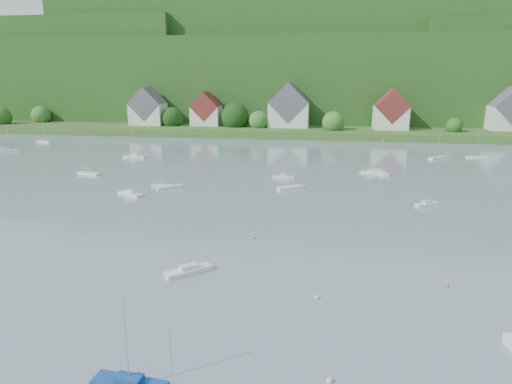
% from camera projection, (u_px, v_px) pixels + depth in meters
% --- Properties ---
extents(far_shore_strip, '(600.00, 60.00, 3.00)m').
position_uv_depth(far_shore_strip, '(280.00, 127.00, 199.57)').
color(far_shore_strip, '#305620').
rests_on(far_shore_strip, ground).
extents(forested_ridge, '(620.00, 181.22, 69.89)m').
position_uv_depth(forested_ridge, '(293.00, 77.00, 259.85)').
color(forested_ridge, '#1D4114').
rests_on(forested_ridge, ground).
extents(village_building_0, '(14.00, 10.40, 16.00)m').
position_uv_depth(village_building_0, '(148.00, 109.00, 193.46)').
color(village_building_0, beige).
rests_on(village_building_0, far_shore_strip).
extents(village_building_1, '(12.00, 9.36, 14.00)m').
position_uv_depth(village_building_1, '(206.00, 112.00, 191.78)').
color(village_building_1, beige).
rests_on(village_building_1, far_shore_strip).
extents(village_building_2, '(16.00, 11.44, 18.00)m').
position_uv_depth(village_building_2, '(289.00, 109.00, 185.16)').
color(village_building_2, beige).
rests_on(village_building_2, far_shore_strip).
extents(village_building_3, '(13.00, 10.40, 15.50)m').
position_uv_depth(village_building_3, '(391.00, 113.00, 177.41)').
color(village_building_3, beige).
rests_on(village_building_3, far_shore_strip).
extents(village_building_4, '(15.00, 10.40, 16.50)m').
position_uv_depth(village_building_4, '(511.00, 113.00, 174.40)').
color(village_building_4, beige).
rests_on(village_building_4, far_shore_strip).
extents(near_sailboat_1, '(6.01, 2.17, 7.95)m').
position_uv_depth(near_sailboat_1, '(129.00, 383.00, 34.88)').
color(near_sailboat_1, navy).
rests_on(near_sailboat_1, ground).
extents(near_sailboat_3, '(5.42, 5.07, 7.84)m').
position_uv_depth(near_sailboat_3, '(188.00, 270.00, 55.22)').
color(near_sailboat_3, silver).
rests_on(near_sailboat_3, ground).
extents(mooring_buoy_1, '(0.49, 0.49, 0.49)m').
position_uv_depth(mooring_buoy_1, '(329.00, 382.00, 35.64)').
color(mooring_buoy_1, silver).
rests_on(mooring_buoy_1, ground).
extents(mooring_buoy_2, '(0.42, 0.42, 0.42)m').
position_uv_depth(mooring_buoy_2, '(447.00, 286.00, 51.91)').
color(mooring_buoy_2, orange).
rests_on(mooring_buoy_2, ground).
extents(mooring_buoy_3, '(0.47, 0.47, 0.47)m').
position_uv_depth(mooring_buoy_3, '(254.00, 238.00, 67.33)').
color(mooring_buoy_3, orange).
rests_on(mooring_buoy_3, ground).
extents(mooring_buoy_4, '(0.49, 0.49, 0.49)m').
position_uv_depth(mooring_buoy_4, '(316.00, 299.00, 49.03)').
color(mooring_buoy_4, silver).
rests_on(mooring_buoy_4, ground).
extents(far_sailboat_cluster, '(196.74, 70.01, 8.77)m').
position_uv_depth(far_sailboat_cluster, '(288.00, 167.00, 118.59)').
color(far_sailboat_cluster, silver).
rests_on(far_sailboat_cluster, ground).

